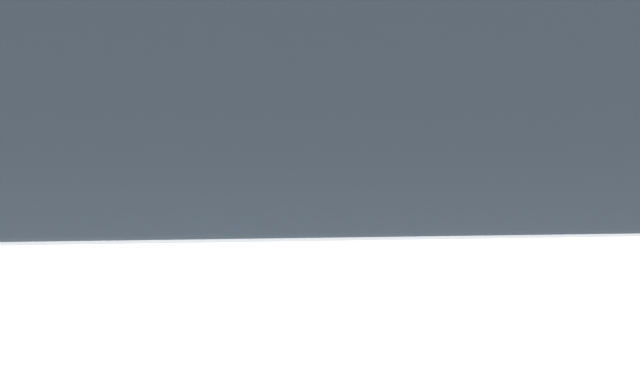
% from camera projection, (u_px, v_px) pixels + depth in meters
% --- Properties ---
extents(parking_meter, '(0.16, 0.17, 1.41)m').
position_uv_depth(parking_meter, '(185.00, 205.00, 3.47)').
color(parking_meter, slate).
rests_on(parking_meter, sidewalk_curb).
extents(pedestrian_at_meter, '(0.63, 0.65, 1.76)m').
position_uv_depth(pedestrian_at_meter, '(366.00, 199.00, 3.81)').
color(pedestrian_at_meter, brown).
rests_on(pedestrian_at_meter, sidewalk_curb).
extents(parked_hatchback_white, '(4.03, 1.82, 1.81)m').
position_uv_depth(parked_hatchback_white, '(403.00, 330.00, 2.20)').
color(parked_hatchback_white, white).
rests_on(parked_hatchback_white, ground).
extents(background_railing, '(24.06, 0.06, 1.01)m').
position_uv_depth(background_railing, '(134.00, 249.00, 5.98)').
color(background_railing, '#1E602D').
rests_on(background_railing, sidewalk_curb).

